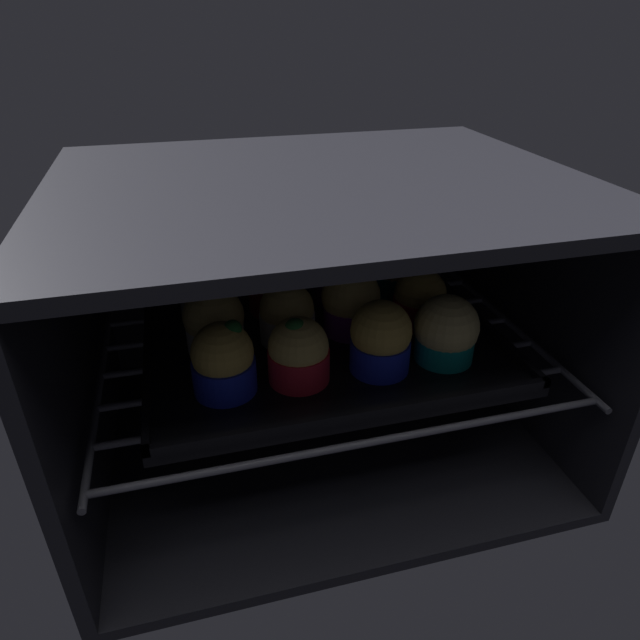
{
  "coord_description": "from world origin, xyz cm",
  "views": [
    {
      "loc": [
        -15.46,
        -36.72,
        51.85
      ],
      "look_at": [
        0.0,
        21.98,
        17.45
      ],
      "focal_mm": 31.02,
      "sensor_mm": 36.0,
      "label": 1
    }
  ],
  "objects_px": {
    "muffin_row2_col1": "(273,284)",
    "muffin_row2_col2": "(336,272)",
    "muffin_row0_col3": "(446,332)",
    "muffin_row0_col0": "(223,361)",
    "muffin_row1_col2": "(351,302)",
    "baking_tray": "(320,339)",
    "muffin_row1_col0": "(214,322)",
    "muffin_row0_col1": "(298,353)",
    "muffin_row0_col2": "(381,339)",
    "muffin_row1_col1": "(287,315)",
    "muffin_row2_col0": "(205,291)",
    "muffin_row2_col3": "(395,271)",
    "muffin_row1_col3": "(420,300)"
  },
  "relations": [
    {
      "from": "muffin_row1_col2",
      "to": "muffin_row0_col2",
      "type": "bearing_deg",
      "value": -86.03
    },
    {
      "from": "muffin_row2_col2",
      "to": "muffin_row2_col3",
      "type": "height_order",
      "value": "muffin_row2_col2"
    },
    {
      "from": "muffin_row1_col3",
      "to": "muffin_row2_col1",
      "type": "height_order",
      "value": "muffin_row2_col1"
    },
    {
      "from": "baking_tray",
      "to": "muffin_row1_col0",
      "type": "distance_m",
      "value": 0.14
    },
    {
      "from": "muffin_row0_col0",
      "to": "muffin_row1_col2",
      "type": "relative_size",
      "value": 0.97
    },
    {
      "from": "muffin_row2_col2",
      "to": "muffin_row1_col2",
      "type": "bearing_deg",
      "value": -94.39
    },
    {
      "from": "muffin_row1_col0",
      "to": "muffin_row1_col2",
      "type": "relative_size",
      "value": 0.94
    },
    {
      "from": "muffin_row0_col3",
      "to": "muffin_row1_col2",
      "type": "bearing_deg",
      "value": 134.0
    },
    {
      "from": "muffin_row2_col3",
      "to": "muffin_row0_col0",
      "type": "bearing_deg",
      "value": -147.01
    },
    {
      "from": "muffin_row0_col0",
      "to": "muffin_row2_col2",
      "type": "relative_size",
      "value": 0.92
    },
    {
      "from": "muffin_row0_col2",
      "to": "muffin_row1_col1",
      "type": "height_order",
      "value": "muffin_row0_col2"
    },
    {
      "from": "baking_tray",
      "to": "muffin_row0_col3",
      "type": "distance_m",
      "value": 0.16
    },
    {
      "from": "muffin_row2_col1",
      "to": "muffin_row2_col2",
      "type": "xyz_separation_m",
      "value": [
        0.09,
        0.01,
        0.0
      ]
    },
    {
      "from": "muffin_row1_col1",
      "to": "muffin_row1_col2",
      "type": "distance_m",
      "value": 0.08
    },
    {
      "from": "baking_tray",
      "to": "muffin_row2_col0",
      "type": "distance_m",
      "value": 0.17
    },
    {
      "from": "muffin_row1_col1",
      "to": "muffin_row1_col2",
      "type": "relative_size",
      "value": 0.89
    },
    {
      "from": "muffin_row1_col0",
      "to": "muffin_row2_col3",
      "type": "xyz_separation_m",
      "value": [
        0.27,
        0.08,
        -0.0
      ]
    },
    {
      "from": "muffin_row1_col0",
      "to": "muffin_row1_col1",
      "type": "xyz_separation_m",
      "value": [
        0.09,
        -0.0,
        -0.0
      ]
    },
    {
      "from": "muffin_row0_col1",
      "to": "muffin_row1_col2",
      "type": "bearing_deg",
      "value": 45.18
    },
    {
      "from": "muffin_row1_col1",
      "to": "muffin_row2_col0",
      "type": "height_order",
      "value": "muffin_row2_col0"
    },
    {
      "from": "muffin_row0_col3",
      "to": "muffin_row2_col0",
      "type": "xyz_separation_m",
      "value": [
        -0.26,
        0.17,
        0.0
      ]
    },
    {
      "from": "muffin_row0_col1",
      "to": "muffin_row0_col3",
      "type": "height_order",
      "value": "muffin_row0_col3"
    },
    {
      "from": "muffin_row0_col2",
      "to": "muffin_row2_col1",
      "type": "height_order",
      "value": "muffin_row0_col2"
    },
    {
      "from": "muffin_row2_col2",
      "to": "muffin_row0_col1",
      "type": "bearing_deg",
      "value": -118.22
    },
    {
      "from": "baking_tray",
      "to": "muffin_row1_col2",
      "type": "relative_size",
      "value": 4.98
    },
    {
      "from": "muffin_row0_col3",
      "to": "muffin_row2_col2",
      "type": "bearing_deg",
      "value": 114.35
    },
    {
      "from": "muffin_row1_col0",
      "to": "muffin_row2_col2",
      "type": "xyz_separation_m",
      "value": [
        0.18,
        0.09,
        0.01
      ]
    },
    {
      "from": "muffin_row0_col2",
      "to": "muffin_row1_col2",
      "type": "height_order",
      "value": "muffin_row1_col2"
    },
    {
      "from": "muffin_row2_col0",
      "to": "muffin_row1_col2",
      "type": "bearing_deg",
      "value": -24.99
    },
    {
      "from": "muffin_row0_col3",
      "to": "muffin_row0_col2",
      "type": "bearing_deg",
      "value": -179.26
    },
    {
      "from": "muffin_row0_col2",
      "to": "muffin_row1_col0",
      "type": "bearing_deg",
      "value": 152.66
    },
    {
      "from": "muffin_row1_col1",
      "to": "muffin_row2_col0",
      "type": "distance_m",
      "value": 0.12
    },
    {
      "from": "muffin_row1_col0",
      "to": "muffin_row1_col1",
      "type": "height_order",
      "value": "muffin_row1_col0"
    },
    {
      "from": "muffin_row1_col0",
      "to": "muffin_row0_col2",
      "type": "bearing_deg",
      "value": -27.34
    },
    {
      "from": "baking_tray",
      "to": "muffin_row0_col0",
      "type": "bearing_deg",
      "value": -146.63
    },
    {
      "from": "muffin_row0_col1",
      "to": "muffin_row2_col2",
      "type": "xyz_separation_m",
      "value": [
        0.1,
        0.18,
        0.01
      ]
    },
    {
      "from": "muffin_row2_col0",
      "to": "muffin_row2_col3",
      "type": "xyz_separation_m",
      "value": [
        0.27,
        0.0,
        -0.0
      ]
    },
    {
      "from": "muffin_row0_col1",
      "to": "muffin_row0_col2",
      "type": "height_order",
      "value": "muffin_row0_col2"
    },
    {
      "from": "muffin_row1_col2",
      "to": "muffin_row2_col1",
      "type": "relative_size",
      "value": 1.03
    },
    {
      "from": "baking_tray",
      "to": "muffin_row1_col0",
      "type": "relative_size",
      "value": 5.32
    },
    {
      "from": "baking_tray",
      "to": "muffin_row2_col3",
      "type": "height_order",
      "value": "muffin_row2_col3"
    },
    {
      "from": "muffin_row0_col0",
      "to": "muffin_row1_col2",
      "type": "height_order",
      "value": "muffin_row1_col2"
    },
    {
      "from": "muffin_row0_col0",
      "to": "muffin_row2_col3",
      "type": "bearing_deg",
      "value": 32.99
    },
    {
      "from": "muffin_row1_col2",
      "to": "muffin_row2_col0",
      "type": "relative_size",
      "value": 1.01
    },
    {
      "from": "muffin_row0_col3",
      "to": "muffin_row2_col3",
      "type": "bearing_deg",
      "value": 88.07
    },
    {
      "from": "muffin_row0_col2",
      "to": "muffin_row2_col2",
      "type": "height_order",
      "value": "muffin_row2_col2"
    },
    {
      "from": "muffin_row0_col0",
      "to": "muffin_row2_col1",
      "type": "bearing_deg",
      "value": 63.22
    },
    {
      "from": "muffin_row0_col0",
      "to": "muffin_row1_col0",
      "type": "distance_m",
      "value": 0.09
    },
    {
      "from": "muffin_row0_col2",
      "to": "muffin_row2_col0",
      "type": "relative_size",
      "value": 1.0
    },
    {
      "from": "baking_tray",
      "to": "muffin_row2_col3",
      "type": "distance_m",
      "value": 0.17
    }
  ]
}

